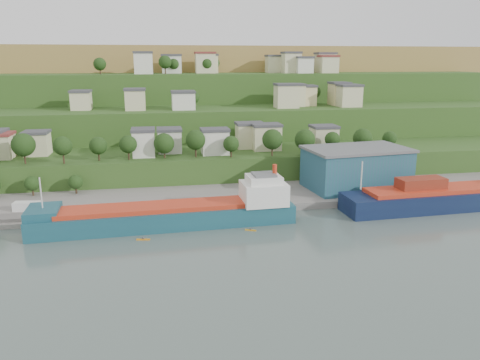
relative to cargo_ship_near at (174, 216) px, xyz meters
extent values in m
plane|color=#4D5D58|center=(9.50, -8.33, -2.70)|extent=(500.00, 500.00, 0.00)
cube|color=slate|center=(29.50, 19.67, -2.70)|extent=(220.00, 26.00, 4.00)
cube|color=slate|center=(-45.50, 13.67, -2.70)|extent=(40.00, 18.00, 2.40)
cube|color=#284719|center=(9.50, 47.67, -2.70)|extent=(260.00, 32.00, 20.00)
cube|color=#284719|center=(9.50, 77.67, -2.70)|extent=(280.00, 32.00, 44.00)
cube|color=#284719|center=(9.50, 107.67, -2.70)|extent=(300.00, 32.00, 70.00)
cube|color=olive|center=(9.50, 181.67, -2.70)|extent=(360.00, 120.00, 96.00)
cube|color=beige|center=(-53.68, 46.93, 11.03)|extent=(7.87, 8.33, 7.46)
cube|color=beige|center=(-43.20, 50.61, 10.91)|extent=(7.75, 8.08, 7.21)
cube|color=#3F3F44|center=(-43.20, 50.61, 14.97)|extent=(8.35, 8.68, 0.90)
cube|color=silver|center=(-7.93, 42.52, 11.45)|extent=(7.13, 8.57, 8.30)
cube|color=#3F3F44|center=(-7.93, 42.52, 16.05)|extent=(7.73, 9.17, 0.90)
cube|color=silver|center=(0.72, 47.91, 11.03)|extent=(7.95, 8.67, 7.46)
cube|color=#3F3F44|center=(0.72, 47.91, 15.21)|extent=(8.55, 9.27, 0.90)
cube|color=silver|center=(15.76, 41.78, 11.22)|extent=(8.93, 7.36, 7.83)
cube|color=#3F3F44|center=(15.76, 41.78, 15.58)|extent=(9.53, 7.96, 0.90)
cube|color=beige|center=(29.60, 51.13, 11.49)|extent=(9.49, 7.84, 8.37)
cube|color=#3F3F44|center=(29.60, 51.13, 16.12)|extent=(10.09, 8.44, 0.90)
cube|color=silver|center=(31.94, 53.63, 10.96)|extent=(7.19, 8.03, 7.32)
cube|color=#3F3F44|center=(31.94, 53.63, 15.07)|extent=(7.79, 8.63, 0.90)
cube|color=beige|center=(34.62, 46.33, 11.50)|extent=(9.69, 7.55, 8.40)
cube|color=#3F3F44|center=(34.62, 46.33, 16.15)|extent=(10.29, 8.15, 0.90)
cube|color=beige|center=(54.51, 42.18, 11.26)|extent=(8.55, 7.52, 7.91)
cube|color=#3F3F44|center=(54.51, 42.18, 15.66)|extent=(9.15, 8.12, 0.90)
cube|color=beige|center=(-32.19, 79.77, 22.68)|extent=(7.23, 8.88, 6.75)
cube|color=#3F3F44|center=(-32.19, 79.77, 26.50)|extent=(7.83, 9.48, 0.90)
cube|color=beige|center=(-11.21, 74.46, 23.09)|extent=(7.59, 7.80, 7.57)
cube|color=#3F3F44|center=(-11.21, 74.46, 27.32)|extent=(8.19, 8.40, 0.90)
cube|color=silver|center=(7.32, 73.83, 22.53)|extent=(8.81, 8.86, 6.46)
cube|color=#3F3F44|center=(7.32, 73.83, 26.22)|extent=(9.41, 9.46, 0.90)
cube|color=beige|center=(49.15, 72.81, 23.80)|extent=(8.99, 7.40, 9.00)
cube|color=#3F3F44|center=(49.15, 72.81, 28.75)|extent=(9.59, 8.00, 0.90)
cube|color=beige|center=(53.75, 79.58, 23.60)|extent=(8.92, 8.35, 8.60)
cube|color=#3F3F44|center=(53.75, 79.58, 28.35)|extent=(9.52, 8.95, 0.90)
cube|color=beige|center=(59.58, 80.53, 23.23)|extent=(8.28, 7.01, 7.86)
cube|color=#3F3F44|center=(59.58, 80.53, 27.61)|extent=(8.88, 7.61, 0.90)
cube|color=beige|center=(74.98, 80.89, 23.80)|extent=(7.49, 8.14, 8.99)
cube|color=#3F3F44|center=(74.98, 80.89, 28.75)|extent=(8.09, 8.74, 0.90)
cube|color=beige|center=(76.33, 73.59, 23.49)|extent=(8.89, 8.86, 8.38)
cube|color=#3F3F44|center=(76.33, 73.59, 28.13)|extent=(9.49, 9.46, 0.90)
cube|color=silver|center=(-8.01, 103.79, 36.72)|extent=(8.01, 8.82, 8.84)
cube|color=#3F3F44|center=(-8.01, 103.79, 41.59)|extent=(8.61, 9.42, 0.90)
cube|color=silver|center=(4.54, 111.63, 36.19)|extent=(8.85, 7.73, 7.78)
cube|color=#3F3F44|center=(4.54, 111.63, 40.53)|extent=(9.45, 8.33, 0.90)
cube|color=beige|center=(20.11, 110.39, 36.71)|extent=(8.96, 7.99, 8.82)
cube|color=maroon|center=(20.11, 110.39, 41.57)|extent=(9.56, 8.59, 0.90)
cube|color=beige|center=(21.51, 112.59, 36.28)|extent=(9.03, 7.03, 7.95)
cube|color=#3F3F44|center=(21.51, 112.59, 40.71)|extent=(9.63, 7.63, 0.90)
cube|color=beige|center=(54.81, 113.64, 36.10)|extent=(8.98, 7.28, 7.60)
cube|color=#3F3F44|center=(54.81, 113.64, 40.36)|extent=(9.58, 7.88, 0.90)
cube|color=beige|center=(60.50, 106.44, 36.79)|extent=(8.02, 7.79, 8.98)
cube|color=#3F3F44|center=(60.50, 106.44, 41.73)|extent=(8.62, 8.39, 0.90)
cube|color=silver|center=(65.77, 104.18, 35.70)|extent=(7.54, 8.96, 6.80)
cube|color=#3F3F44|center=(65.77, 104.18, 39.55)|extent=(8.14, 9.56, 0.90)
cube|color=beige|center=(78.06, 104.15, 36.00)|extent=(8.27, 7.51, 7.39)
cube|color=maroon|center=(78.06, 104.15, 40.14)|extent=(8.87, 8.11, 0.90)
cube|color=beige|center=(79.06, 110.93, 36.69)|extent=(9.06, 7.47, 8.78)
cube|color=#3F3F44|center=(79.06, 110.93, 41.53)|extent=(9.66, 8.07, 0.90)
cylinder|color=#382619|center=(-43.74, 36.38, 9.28)|extent=(0.50, 0.50, 3.96)
sphere|color=black|center=(-43.74, 36.38, 13.22)|extent=(7.11, 7.11, 7.11)
cylinder|color=#382619|center=(-32.05, 34.48, 9.29)|extent=(0.50, 0.50, 3.97)
sphere|color=black|center=(-32.05, 34.48, 12.86)|extent=(5.78, 5.78, 5.78)
cylinder|color=#382619|center=(-21.89, 37.40, 8.93)|extent=(0.50, 0.50, 3.25)
sphere|color=black|center=(-21.89, 37.40, 12.08)|extent=(5.56, 5.56, 5.56)
cylinder|color=#382619|center=(-12.65, 37.19, 9.01)|extent=(0.50, 0.50, 3.42)
sphere|color=black|center=(-12.65, 37.19, 12.27)|extent=(5.63, 5.63, 5.63)
cylinder|color=#382619|center=(-1.33, 37.54, 8.82)|extent=(0.50, 0.50, 3.03)
sphere|color=black|center=(-1.33, 37.54, 12.15)|extent=(6.62, 6.62, 6.62)
cylinder|color=#382619|center=(8.85, 37.50, 9.25)|extent=(0.50, 0.50, 3.90)
sphere|color=black|center=(8.85, 37.50, 12.99)|extent=(6.49, 6.49, 6.49)
cylinder|color=#382619|center=(20.26, 35.27, 8.81)|extent=(0.50, 0.50, 3.01)
sphere|color=black|center=(20.26, 35.27, 11.75)|extent=(5.24, 5.24, 5.24)
cylinder|color=#382619|center=(34.08, 35.19, 9.14)|extent=(0.50, 0.50, 3.67)
sphere|color=black|center=(34.08, 35.19, 12.84)|extent=(6.79, 6.79, 6.79)
cylinder|color=#382619|center=(45.31, 35.05, 8.92)|extent=(0.50, 0.50, 3.24)
sphere|color=black|center=(45.31, 35.05, 12.44)|extent=(6.92, 6.92, 6.92)
cylinder|color=#382619|center=(54.51, 33.81, 9.19)|extent=(0.50, 0.50, 3.77)
sphere|color=black|center=(54.51, 33.81, 12.49)|extent=(5.14, 5.14, 5.14)
cylinder|color=#382619|center=(65.66, 34.64, 8.99)|extent=(0.50, 0.50, 3.38)
sphere|color=black|center=(65.66, 34.64, 12.46)|extent=(6.47, 6.47, 6.47)
cylinder|color=#382619|center=(76.15, 35.52, 8.90)|extent=(0.50, 0.50, 3.19)
sphere|color=black|center=(76.15, 35.52, 11.86)|extent=(4.97, 4.97, 4.97)
cylinder|color=#382619|center=(24.88, 114.35, 33.90)|extent=(0.50, 0.50, 3.20)
sphere|color=black|center=(24.88, 114.35, 36.91)|extent=(5.14, 5.14, 5.14)
cylinder|color=#382619|center=(1.45, 104.29, 34.08)|extent=(0.50, 0.50, 3.56)
sphere|color=black|center=(1.45, 104.29, 37.45)|extent=(5.76, 5.76, 5.76)
cylinder|color=#382619|center=(5.45, 108.37, 33.75)|extent=(0.50, 0.50, 2.88)
sphere|color=black|center=(5.45, 108.37, 36.54)|extent=(4.92, 4.92, 4.92)
cylinder|color=#382619|center=(-26.66, 102.80, 33.70)|extent=(0.50, 0.50, 2.80)
sphere|color=black|center=(-26.66, 102.80, 36.62)|extent=(5.50, 5.50, 5.50)
cylinder|color=#382619|center=(65.12, 85.16, 21.26)|extent=(0.50, 0.50, 3.91)
sphere|color=black|center=(65.12, 85.16, 24.80)|extent=(5.78, 5.78, 5.78)
cylinder|color=#382619|center=(11.49, 73.99, 20.96)|extent=(0.50, 0.50, 3.32)
sphere|color=black|center=(11.49, 73.99, 23.91)|extent=(4.66, 4.66, 4.66)
cylinder|color=#382619|center=(20.57, 107.94, 33.75)|extent=(0.50, 0.50, 2.90)
sphere|color=black|center=(20.57, 107.94, 36.68)|extent=(5.37, 5.37, 5.37)
cube|color=#153F4F|center=(-2.17, 0.00, -1.29)|extent=(66.05, 12.89, 6.57)
cube|color=#B73018|center=(-4.05, 0.00, 2.56)|extent=(49.10, 10.35, 1.13)
cube|color=#153F4F|center=(-31.26, 0.00, 2.93)|extent=(7.91, 10.61, 1.88)
cube|color=silver|center=(23.17, 0.00, 4.81)|extent=(11.62, 9.82, 5.63)
cube|color=silver|center=(23.17, 0.00, 8.56)|extent=(8.73, 7.83, 1.88)
cube|color=#595B5E|center=(23.17, 0.00, 9.78)|extent=(5.85, 5.85, 0.56)
cylinder|color=#B73018|center=(25.98, 0.00, 10.91)|extent=(1.17, 1.17, 2.82)
cylinder|color=silver|center=(-31.26, 0.00, 7.63)|extent=(0.35, 0.35, 7.51)
cube|color=silver|center=(-28.45, 0.00, 0.87)|extent=(13.54, 11.11, 0.23)
cube|color=black|center=(79.74, 1.65, -1.25)|extent=(67.37, 14.02, 7.37)
cube|color=#B73018|center=(77.51, 1.65, 2.99)|extent=(49.45, 11.25, 1.12)
cylinder|color=silver|center=(50.73, 1.65, 7.90)|extent=(0.37, 0.37, 7.81)
cube|color=maroon|center=(68.59, 1.65, 5.00)|extent=(13.62, 6.15, 2.90)
cube|color=#1F535E|center=(57.24, 19.77, 5.30)|extent=(31.81, 21.22, 12.00)
cube|color=#595B5E|center=(57.24, 19.77, 11.70)|extent=(32.92, 22.32, 0.80)
cube|color=silver|center=(-38.49, 13.48, 0.07)|extent=(7.03, 3.67, 3.13)
cube|color=silver|center=(-36.05, 11.34, -1.10)|extent=(4.19, 2.36, 0.79)
cube|color=orange|center=(-7.70, -8.45, -2.58)|extent=(3.22, 1.12, 0.24)
sphere|color=#3F3F44|center=(-7.70, -8.45, -2.18)|extent=(0.56, 0.56, 0.56)
cube|color=orange|center=(18.37, -6.75, -2.59)|extent=(2.80, 1.62, 0.21)
sphere|color=#3F3F44|center=(18.37, -6.75, -2.23)|extent=(0.50, 0.50, 0.50)
camera|label=1|loc=(-3.37, -113.64, 38.23)|focal=35.00mm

